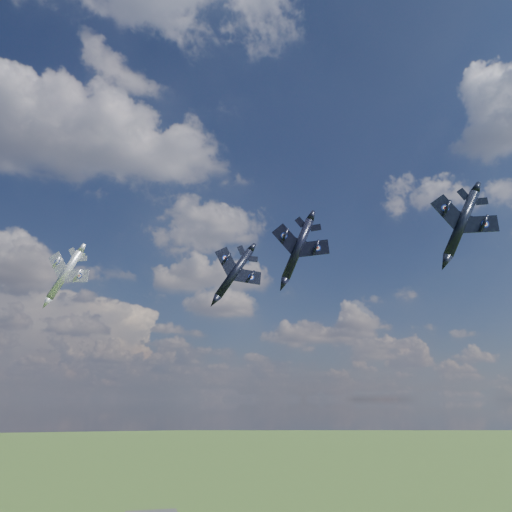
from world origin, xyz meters
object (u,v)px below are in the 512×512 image
object	(u,v)px
jet_right_navy	(461,224)
jet_left_silver	(65,275)
jet_lead_navy	(234,273)
jet_high_navy	(298,249)

from	to	relation	value
jet_right_navy	jet_left_silver	size ratio (longest dim) A/B	1.10
jet_right_navy	jet_lead_navy	bearing A→B (deg)	174.58
jet_right_navy	jet_high_navy	distance (m)	29.34
jet_right_navy	jet_left_silver	bearing A→B (deg)	169.58
jet_high_navy	jet_left_silver	distance (m)	42.14
jet_right_navy	jet_high_navy	bearing A→B (deg)	144.72
jet_lead_navy	jet_left_silver	world-z (taller)	jet_left_silver
jet_right_navy	jet_left_silver	distance (m)	66.61
jet_lead_navy	jet_right_navy	bearing A→B (deg)	-26.66
jet_high_navy	jet_left_silver	world-z (taller)	jet_high_navy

